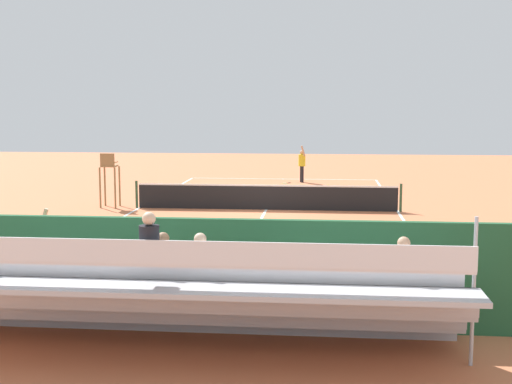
{
  "coord_description": "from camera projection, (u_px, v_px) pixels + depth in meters",
  "views": [
    {
      "loc": [
        -2.18,
        26.03,
        4.04
      ],
      "look_at": [
        0.0,
        4.0,
        1.2
      ],
      "focal_mm": 48.13,
      "sensor_mm": 36.0,
      "label": 1
    }
  ],
  "objects": [
    {
      "name": "umpire_chair",
      "position": [
        109.0,
        174.0,
        26.9
      ],
      "size": [
        0.67,
        0.67,
        2.14
      ],
      "color": "olive",
      "rests_on": "ground"
    },
    {
      "name": "tennis_ball_near",
      "position": [
        256.0,
        189.0,
        32.49
      ],
      "size": [
        0.07,
        0.07,
        0.07
      ],
      "primitive_type": "sphere",
      "color": "#CCDB33",
      "rests_on": "ground"
    },
    {
      "name": "courtside_bench",
      "position": [
        364.0,
        290.0,
        12.96
      ],
      "size": [
        1.8,
        0.4,
        0.93
      ],
      "color": "#234C2D",
      "rests_on": "ground"
    },
    {
      "name": "court_line_markings",
      "position": [
        266.0,
        209.0,
        26.46
      ],
      "size": [
        10.1,
        22.2,
        0.01
      ],
      "color": "white",
      "rests_on": "ground"
    },
    {
      "name": "bleacher_stand",
      "position": [
        188.0,
        297.0,
        11.14
      ],
      "size": [
        9.06,
        2.4,
        2.48
      ],
      "color": "#B2B2B7",
      "rests_on": "ground"
    },
    {
      "name": "tennis_ball_far",
      "position": [
        328.0,
        185.0,
        34.06
      ],
      "size": [
        0.07,
        0.07,
        0.07
      ],
      "primitive_type": "sphere",
      "color": "#CCDB33",
      "rests_on": "ground"
    },
    {
      "name": "equipment_bag",
      "position": [
        251.0,
        308.0,
        13.09
      ],
      "size": [
        0.9,
        0.36,
        0.36
      ],
      "primitive_type": "cube",
      "color": "#334C8C",
      "rests_on": "ground"
    },
    {
      "name": "tennis_racket",
      "position": [
        285.0,
        183.0,
        35.12
      ],
      "size": [
        0.5,
        0.53,
        0.03
      ],
      "color": "black",
      "rests_on": "ground"
    },
    {
      "name": "ground_plane",
      "position": [
        266.0,
        210.0,
        26.42
      ],
      "size": [
        60.0,
        60.0,
        0.0
      ],
      "primitive_type": "plane",
      "color": "#CC7047"
    },
    {
      "name": "line_judge",
      "position": [
        40.0,
        254.0,
        13.95
      ],
      "size": [
        0.38,
        0.54,
        1.93
      ],
      "color": "#232328",
      "rests_on": "ground"
    },
    {
      "name": "backdrop_wall",
      "position": [
        202.0,
        272.0,
        12.47
      ],
      "size": [
        18.0,
        0.16,
        2.0
      ],
      "primitive_type": "cube",
      "color": "#235633",
      "rests_on": "ground"
    },
    {
      "name": "tennis_net",
      "position": [
        266.0,
        197.0,
        26.36
      ],
      "size": [
        10.3,
        0.1,
        1.07
      ],
      "color": "black",
      "rests_on": "ground"
    },
    {
      "name": "tennis_player",
      "position": [
        302.0,
        163.0,
        35.57
      ],
      "size": [
        0.45,
        0.56,
        1.93
      ],
      "color": "black",
      "rests_on": "ground"
    }
  ]
}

